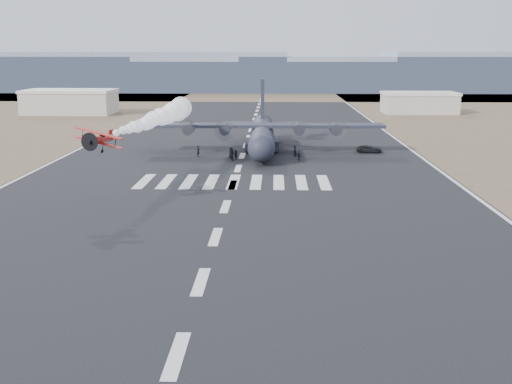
{
  "coord_description": "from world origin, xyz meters",
  "views": [
    {
      "loc": [
        5.58,
        -33.53,
        16.9
      ],
      "look_at": [
        3.74,
        25.45,
        4.0
      ],
      "focal_mm": 45.0,
      "sensor_mm": 36.0,
      "label": 1
    }
  ],
  "objects_px": {
    "support_vehicle": "(369,149)",
    "crew_a": "(253,151)",
    "crew_c": "(247,149)",
    "crew_g": "(198,151)",
    "hangar_left": "(70,101)",
    "crew_f": "(236,155)",
    "crew_e": "(231,152)",
    "hangar_right": "(419,102)",
    "transport_aircraft": "(262,133)",
    "crew_b": "(232,154)",
    "aerobatic_biplane": "(100,139)",
    "crew_h": "(294,151)",
    "crew_d": "(299,155)"
  },
  "relations": [
    {
      "from": "support_vehicle",
      "to": "hangar_right",
      "type": "bearing_deg",
      "value": -13.26
    },
    {
      "from": "aerobatic_biplane",
      "to": "crew_e",
      "type": "bearing_deg",
      "value": 77.04
    },
    {
      "from": "transport_aircraft",
      "to": "crew_g",
      "type": "height_order",
      "value": "transport_aircraft"
    },
    {
      "from": "hangar_right",
      "to": "crew_f",
      "type": "bearing_deg",
      "value": -119.81
    },
    {
      "from": "crew_e",
      "to": "crew_h",
      "type": "bearing_deg",
      "value": -37.53
    },
    {
      "from": "crew_c",
      "to": "crew_e",
      "type": "relative_size",
      "value": 0.93
    },
    {
      "from": "crew_d",
      "to": "transport_aircraft",
      "type": "bearing_deg",
      "value": -11.89
    },
    {
      "from": "crew_g",
      "to": "crew_h",
      "type": "height_order",
      "value": "crew_g"
    },
    {
      "from": "hangar_right",
      "to": "crew_a",
      "type": "xyz_separation_m",
      "value": [
        -44.12,
        -79.13,
        -2.12
      ]
    },
    {
      "from": "crew_g",
      "to": "crew_f",
      "type": "bearing_deg",
      "value": -91.85
    },
    {
      "from": "support_vehicle",
      "to": "crew_a",
      "type": "bearing_deg",
      "value": 109.97
    },
    {
      "from": "hangar_left",
      "to": "transport_aircraft",
      "type": "xyz_separation_m",
      "value": [
        55.18,
        -67.47,
        -0.31
      ]
    },
    {
      "from": "hangar_right",
      "to": "crew_h",
      "type": "bearing_deg",
      "value": -115.42
    },
    {
      "from": "crew_c",
      "to": "crew_h",
      "type": "relative_size",
      "value": 0.94
    },
    {
      "from": "transport_aircraft",
      "to": "crew_b",
      "type": "height_order",
      "value": "transport_aircraft"
    },
    {
      "from": "hangar_right",
      "to": "crew_c",
      "type": "relative_size",
      "value": 12.06
    },
    {
      "from": "crew_e",
      "to": "hangar_right",
      "type": "bearing_deg",
      "value": 11.84
    },
    {
      "from": "crew_c",
      "to": "crew_g",
      "type": "height_order",
      "value": "crew_g"
    },
    {
      "from": "transport_aircraft",
      "to": "support_vehicle",
      "type": "height_order",
      "value": "transport_aircraft"
    },
    {
      "from": "hangar_left",
      "to": "crew_f",
      "type": "bearing_deg",
      "value": -56.3
    },
    {
      "from": "support_vehicle",
      "to": "crew_c",
      "type": "xyz_separation_m",
      "value": [
        -20.87,
        -1.8,
        0.24
      ]
    },
    {
      "from": "crew_e",
      "to": "crew_f",
      "type": "bearing_deg",
      "value": -103.32
    },
    {
      "from": "aerobatic_biplane",
      "to": "crew_a",
      "type": "bearing_deg",
      "value": 72.59
    },
    {
      "from": "transport_aircraft",
      "to": "support_vehicle",
      "type": "xyz_separation_m",
      "value": [
        18.45,
        -1.38,
        -2.49
      ]
    },
    {
      "from": "crew_a",
      "to": "crew_b",
      "type": "bearing_deg",
      "value": 8.84
    },
    {
      "from": "hangar_right",
      "to": "transport_aircraft",
      "type": "xyz_separation_m",
      "value": [
        -42.82,
        -72.47,
        0.09
      ]
    },
    {
      "from": "aerobatic_biplane",
      "to": "crew_a",
      "type": "xyz_separation_m",
      "value": [
        15.57,
        35.22,
        -6.69
      ]
    },
    {
      "from": "crew_d",
      "to": "crew_h",
      "type": "bearing_deg",
      "value": -34.16
    },
    {
      "from": "crew_c",
      "to": "aerobatic_biplane",
      "type": "bearing_deg",
      "value": -48.75
    },
    {
      "from": "hangar_right",
      "to": "crew_b",
      "type": "xyz_separation_m",
      "value": [
        -47.32,
        -82.63,
        -2.07
      ]
    },
    {
      "from": "crew_f",
      "to": "aerobatic_biplane",
      "type": "bearing_deg",
      "value": 161.47
    },
    {
      "from": "support_vehicle",
      "to": "crew_f",
      "type": "height_order",
      "value": "crew_f"
    },
    {
      "from": "crew_g",
      "to": "crew_a",
      "type": "bearing_deg",
      "value": -69.79
    },
    {
      "from": "crew_b",
      "to": "crew_g",
      "type": "distance_m",
      "value": 6.91
    },
    {
      "from": "transport_aircraft",
      "to": "crew_h",
      "type": "relative_size",
      "value": 22.97
    },
    {
      "from": "crew_f",
      "to": "crew_h",
      "type": "relative_size",
      "value": 0.86
    },
    {
      "from": "hangar_right",
      "to": "crew_d",
      "type": "relative_size",
      "value": 13.01
    },
    {
      "from": "aerobatic_biplane",
      "to": "crew_d",
      "type": "distance_m",
      "value": 40.03
    },
    {
      "from": "crew_b",
      "to": "crew_e",
      "type": "xyz_separation_m",
      "value": [
        -0.41,
        2.23,
        -0.02
      ]
    },
    {
      "from": "hangar_left",
      "to": "crew_d",
      "type": "distance_m",
      "value": 98.68
    },
    {
      "from": "crew_e",
      "to": "crew_h",
      "type": "xyz_separation_m",
      "value": [
        10.39,
        1.82,
        -0.01
      ]
    },
    {
      "from": "hangar_left",
      "to": "aerobatic_biplane",
      "type": "height_order",
      "value": "aerobatic_biplane"
    },
    {
      "from": "crew_a",
      "to": "support_vehicle",
      "type": "bearing_deg",
      "value": 156.35
    },
    {
      "from": "aerobatic_biplane",
      "to": "crew_e",
      "type": "distance_m",
      "value": 36.62
    },
    {
      "from": "support_vehicle",
      "to": "crew_h",
      "type": "bearing_deg",
      "value": 115.01
    },
    {
      "from": "crew_b",
      "to": "crew_h",
      "type": "distance_m",
      "value": 10.77
    },
    {
      "from": "crew_g",
      "to": "crew_d",
      "type": "bearing_deg",
      "value": -80.45
    },
    {
      "from": "crew_c",
      "to": "crew_g",
      "type": "relative_size",
      "value": 0.91
    },
    {
      "from": "hangar_right",
      "to": "support_vehicle",
      "type": "relative_size",
      "value": 4.64
    },
    {
      "from": "hangar_left",
      "to": "transport_aircraft",
      "type": "distance_m",
      "value": 87.16
    }
  ]
}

